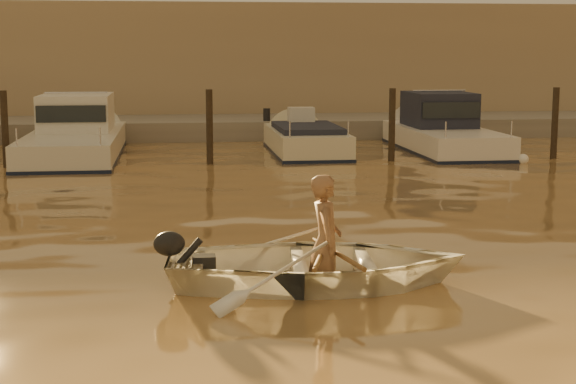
{
  "coord_description": "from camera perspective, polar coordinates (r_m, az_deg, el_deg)",
  "views": [
    {
      "loc": [
        -1.17,
        -9.8,
        3.04
      ],
      "look_at": [
        0.66,
        4.23,
        0.75
      ],
      "focal_mm": 55.0,
      "sensor_mm": 36.0,
      "label": 1
    }
  ],
  "objects": [
    {
      "name": "fender_c",
      "position": [
        22.46,
        -11.66,
        1.47
      ],
      "size": [
        0.3,
        0.3,
        0.3
      ],
      "primitive_type": "sphere",
      "color": "silver",
      "rests_on": "ground_plane"
    },
    {
      "name": "dinghy",
      "position": [
        11.52,
        1.95,
        -4.65
      ],
      "size": [
        4.11,
        3.08,
        0.81
      ],
      "primitive_type": "imported",
      "rotation": [
        0.0,
        0.0,
        1.49
      ],
      "color": "white",
      "rests_on": "ground_plane"
    },
    {
      "name": "moored_boat_4",
      "position": [
        27.17,
        10.08,
        3.94
      ],
      "size": [
        2.3,
        7.08,
        1.75
      ],
      "primitive_type": null,
      "color": "white",
      "rests_on": "ground_plane"
    },
    {
      "name": "fender_d",
      "position": [
        24.46,
        1.42,
        2.28
      ],
      "size": [
        0.3,
        0.3,
        0.3
      ],
      "primitive_type": "sphere",
      "color": "red",
      "rests_on": "ground_plane"
    },
    {
      "name": "moored_boat_3",
      "position": [
        26.25,
        1.16,
        3.02
      ],
      "size": [
        2.0,
        5.79,
        0.95
      ],
      "primitive_type": null,
      "color": "beige",
      "rests_on": "ground_plane"
    },
    {
      "name": "oar_port",
      "position": [
        11.51,
        3.19,
        -3.97
      ],
      "size": [
        0.33,
        2.09,
        0.13
      ],
      "primitive_type": "cylinder",
      "rotation": [
        1.54,
        0.0,
        0.13
      ],
      "color": "brown",
      "rests_on": "dinghy"
    },
    {
      "name": "person",
      "position": [
        11.46,
        2.45,
        -3.22
      ],
      "size": [
        0.47,
        0.67,
        1.76
      ],
      "primitive_type": "imported",
      "rotation": [
        0.0,
        0.0,
        1.49
      ],
      "color": "#8D6446",
      "rests_on": "dinghy"
    },
    {
      "name": "outboard_motor",
      "position": [
        11.49,
        -5.55,
        -4.74
      ],
      "size": [
        0.93,
        0.47,
        0.7
      ],
      "primitive_type": null,
      "rotation": [
        0.0,
        0.0,
        -0.08
      ],
      "color": "black",
      "rests_on": "dinghy"
    },
    {
      "name": "oar_starboard",
      "position": [
        11.49,
        2.2,
        -3.99
      ],
      "size": [
        0.58,
        2.05,
        0.13
      ],
      "primitive_type": "cylinder",
      "rotation": [
        1.54,
        0.0,
        -0.25
      ],
      "color": "brown",
      "rests_on": "dinghy"
    },
    {
      "name": "moored_boat_2",
      "position": [
        26.06,
        -13.63,
        3.61
      ],
      "size": [
        2.51,
        8.33,
        1.75
      ],
      "primitive_type": null,
      "color": "silver",
      "rests_on": "ground_plane"
    },
    {
      "name": "piling_2",
      "position": [
        23.72,
        -5.09,
        3.97
      ],
      "size": [
        0.18,
        0.18,
        2.2
      ],
      "primitive_type": "cylinder",
      "color": "#2D2319",
      "rests_on": "ground_plane"
    },
    {
      "name": "quay",
      "position": [
        31.46,
        -5.31,
        3.87
      ],
      "size": [
        52.0,
        4.0,
        1.0
      ],
      "primitive_type": "cube",
      "color": "gray",
      "rests_on": "ground_plane"
    },
    {
      "name": "waterfront_building",
      "position": [
        36.83,
        -5.69,
        8.14
      ],
      "size": [
        46.0,
        7.0,
        4.8
      ],
      "primitive_type": "cube",
      "color": "#9E8466",
      "rests_on": "quay"
    },
    {
      "name": "ground_plane",
      "position": [
        10.33,
        -0.61,
        -7.92
      ],
      "size": [
        160.0,
        160.0,
        0.0
      ],
      "primitive_type": "plane",
      "color": "olive",
      "rests_on": "ground"
    },
    {
      "name": "piling_1",
      "position": [
        24.09,
        -17.82,
        3.65
      ],
      "size": [
        0.18,
        0.18,
        2.2
      ],
      "primitive_type": "cylinder",
      "color": "#2D2319",
      "rests_on": "ground_plane"
    },
    {
      "name": "piling_3",
      "position": [
        24.44,
        6.73,
        4.1
      ],
      "size": [
        0.18,
        0.18,
        2.2
      ],
      "primitive_type": "cylinder",
      "color": "#2D2319",
      "rests_on": "ground_plane"
    },
    {
      "name": "fender_e",
      "position": [
        24.76,
        14.96,
        2.05
      ],
      "size": [
        0.3,
        0.3,
        0.3
      ],
      "primitive_type": "sphere",
      "color": "white",
      "rests_on": "ground_plane"
    },
    {
      "name": "piling_4",
      "position": [
        25.99,
        16.86,
        4.07
      ],
      "size": [
        0.18,
        0.18,
        2.2
      ],
      "primitive_type": "cylinder",
      "color": "#2D2319",
      "rests_on": "ground_plane"
    }
  ]
}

